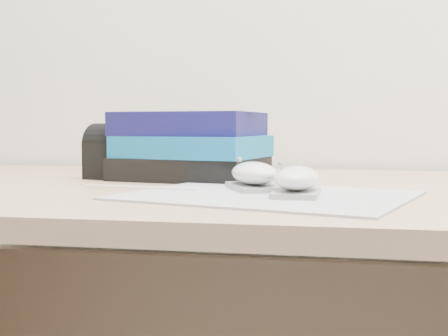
% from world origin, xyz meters
% --- Properties ---
extents(desk, '(1.60, 0.80, 0.73)m').
position_xyz_m(desk, '(0.00, 1.64, 0.50)').
color(desk, '#A37C5A').
rests_on(desk, ground).
extents(mousepad, '(0.45, 0.39, 0.00)m').
position_xyz_m(mousepad, '(-0.02, 1.43, 0.73)').
color(mousepad, gray).
rests_on(mousepad, desk).
extents(mouse_rear, '(0.11, 0.13, 0.05)m').
position_xyz_m(mouse_rear, '(-0.04, 1.49, 0.75)').
color(mouse_rear, '#959698').
rests_on(mouse_rear, mousepad).
extents(mouse_front, '(0.06, 0.11, 0.05)m').
position_xyz_m(mouse_front, '(0.02, 1.42, 0.75)').
color(mouse_front, '#939395').
rests_on(mouse_front, mousepad).
extents(usb_cable, '(0.19, 0.03, 0.00)m').
position_xyz_m(usb_cable, '(-0.22, 1.48, 0.73)').
color(usb_cable, white).
rests_on(usb_cable, mousepad).
extents(book_stack, '(0.29, 0.25, 0.13)m').
position_xyz_m(book_stack, '(-0.19, 1.68, 0.79)').
color(book_stack, black).
rests_on(book_stack, desk).
extents(pouch, '(0.13, 0.11, 0.10)m').
position_xyz_m(pouch, '(-0.32, 1.66, 0.78)').
color(pouch, black).
rests_on(pouch, desk).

